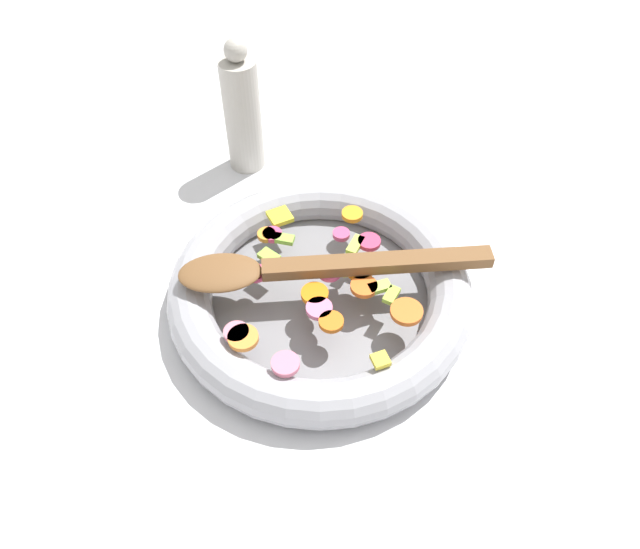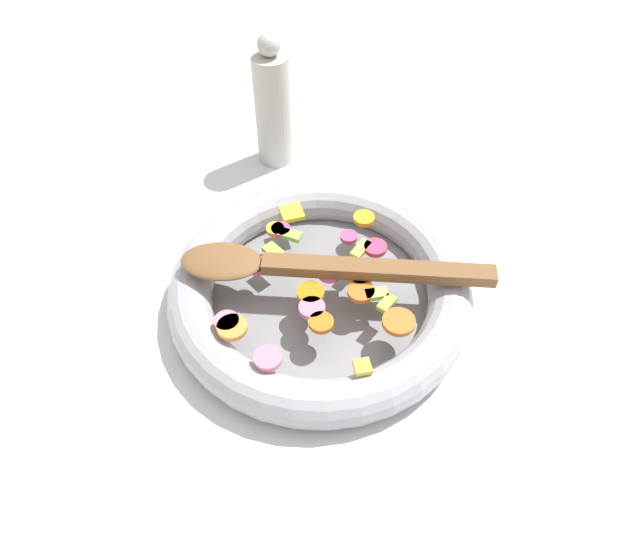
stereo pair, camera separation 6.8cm
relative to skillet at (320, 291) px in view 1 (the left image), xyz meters
The scene contains 5 objects.
ground_plane 0.02m from the skillet, ahead, with size 4.00×4.00×0.00m, color silver.
skillet is the anchor object (origin of this frame).
chopped_vegetables 0.03m from the skillet, 21.95° to the left, with size 0.26×0.22×0.01m.
wooden_spoon 0.04m from the skillet, 62.81° to the right, with size 0.19×0.32×0.01m.
pepper_mill 0.28m from the skillet, 135.33° to the right, with size 0.05×0.05×0.19m.
Camera 1 is at (0.41, 0.17, 0.57)m, focal length 35.00 mm.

